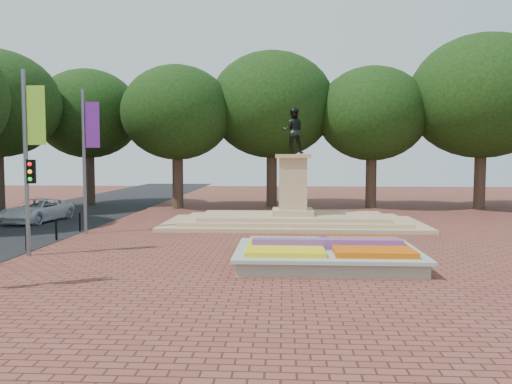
% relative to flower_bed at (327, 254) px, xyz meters
% --- Properties ---
extents(ground, '(90.00, 90.00, 0.00)m').
position_rel_flower_bed_xyz_m(ground, '(-1.03, 2.00, -0.38)').
color(ground, brown).
rests_on(ground, ground).
extents(flower_bed, '(6.30, 4.30, 0.91)m').
position_rel_flower_bed_xyz_m(flower_bed, '(0.00, 0.00, 0.00)').
color(flower_bed, gray).
rests_on(flower_bed, ground).
extents(monument, '(14.00, 6.00, 6.40)m').
position_rel_flower_bed_xyz_m(monument, '(-1.03, 10.00, 0.50)').
color(monument, tan).
rests_on(monument, ground).
extents(tree_row_back, '(44.80, 8.80, 10.43)m').
position_rel_flower_bed_xyz_m(tree_row_back, '(1.31, 20.00, 6.29)').
color(tree_row_back, '#382B1E').
rests_on(tree_row_back, ground).
extents(banner_poles, '(0.88, 11.17, 7.00)m').
position_rel_flower_bed_xyz_m(banner_poles, '(-11.10, 0.69, 3.50)').
color(banner_poles, slate).
rests_on(banner_poles, ground).
extents(bollard_row, '(0.12, 13.12, 0.98)m').
position_rel_flower_bed_xyz_m(bollard_row, '(-11.73, 0.50, 0.15)').
color(bollard_row, black).
rests_on(bollard_row, ground).
extents(van, '(2.87, 5.06, 1.33)m').
position_rel_flower_bed_xyz_m(van, '(-15.76, 10.61, 0.29)').
color(van, silver).
rests_on(van, ground).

